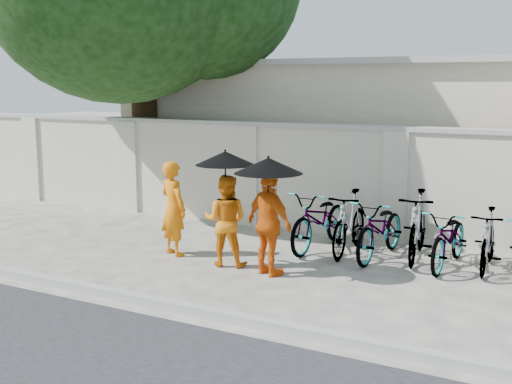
% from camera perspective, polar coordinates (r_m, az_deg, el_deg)
% --- Properties ---
extents(ground, '(80.00, 80.00, 0.00)m').
position_cam_1_polar(ground, '(9.95, -4.26, -6.94)').
color(ground, beige).
extents(kerb, '(40.00, 0.16, 0.12)m').
position_cam_1_polar(kerb, '(8.62, -10.44, -9.32)').
color(kerb, '#9F9F99').
rests_on(kerb, ground).
extents(compound_wall, '(20.00, 0.30, 2.00)m').
position_cam_1_polar(compound_wall, '(12.10, 7.91, 0.85)').
color(compound_wall, beige).
rests_on(compound_wall, ground).
extents(building_behind, '(14.00, 6.00, 3.20)m').
position_cam_1_polar(building_behind, '(15.40, 16.47, 4.68)').
color(building_behind, beige).
rests_on(building_behind, ground).
extents(monk_left, '(0.67, 0.56, 1.58)m').
position_cam_1_polar(monk_left, '(10.70, -7.36, -1.45)').
color(monk_left, orange).
rests_on(monk_left, ground).
extents(monk_center, '(0.82, 0.72, 1.44)m').
position_cam_1_polar(monk_center, '(10.03, -2.72, -2.54)').
color(monk_center, orange).
rests_on(monk_center, ground).
extents(parasol_center, '(0.92, 0.92, 1.00)m').
position_cam_1_polar(parasol_center, '(9.77, -2.76, 3.02)').
color(parasol_center, black).
rests_on(parasol_center, ground).
extents(monk_right, '(1.00, 0.71, 1.57)m').
position_cam_1_polar(monk_right, '(9.49, 1.20, -2.84)').
color(monk_right, '#D4590D').
rests_on(monk_right, ground).
extents(parasol_right, '(1.01, 1.01, 0.89)m').
position_cam_1_polar(parasol_right, '(9.25, 1.11, 2.36)').
color(parasol_right, black).
rests_on(parasol_right, ground).
extents(bike_0, '(0.82, 2.02, 1.04)m').
position_cam_1_polar(bike_0, '(11.09, 5.74, -2.44)').
color(bike_0, gray).
rests_on(bike_0, ground).
extents(bike_1, '(0.61, 1.80, 1.06)m').
position_cam_1_polar(bike_1, '(10.84, 8.29, -2.72)').
color(bike_1, gray).
rests_on(bike_1, ground).
extents(bike_2, '(0.76, 1.92, 0.99)m').
position_cam_1_polar(bike_2, '(10.66, 11.04, -3.21)').
color(bike_2, gray).
rests_on(bike_2, ground).
extents(bike_3, '(0.77, 1.92, 1.12)m').
position_cam_1_polar(bike_3, '(10.67, 14.17, -2.95)').
color(bike_3, gray).
rests_on(bike_3, ground).
extents(bike_4, '(0.70, 1.81, 0.93)m').
position_cam_1_polar(bike_4, '(10.40, 16.83, -3.94)').
color(bike_4, gray).
rests_on(bike_4, ground).
extents(bike_5, '(0.52, 1.60, 0.95)m').
position_cam_1_polar(bike_5, '(10.40, 19.91, -4.06)').
color(bike_5, gray).
rests_on(bike_5, ground).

